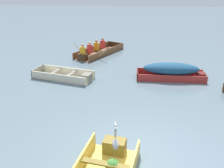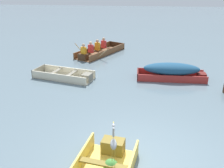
{
  "view_description": "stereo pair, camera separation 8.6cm",
  "coord_description": "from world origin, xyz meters",
  "px_view_note": "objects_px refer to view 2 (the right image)",
  "views": [
    {
      "loc": [
        -0.26,
        -4.89,
        4.07
      ],
      "look_at": [
        -1.23,
        4.01,
        0.35
      ],
      "focal_mm": 40.0,
      "sensor_mm": 36.0,
      "label": 1
    },
    {
      "loc": [
        -0.17,
        -4.88,
        4.07
      ],
      "look_at": [
        -1.23,
        4.01,
        0.35
      ],
      "focal_mm": 40.0,
      "sensor_mm": 36.0,
      "label": 2
    }
  ],
  "objects_px": {
    "skiff_red_mid_moored": "(172,70)",
    "heron_on_dinghy": "(113,143)",
    "skiff_cream_near_moored": "(66,76)",
    "rowboat_wooden_brown_with_crew": "(98,51)"
  },
  "relations": [
    {
      "from": "skiff_cream_near_moored",
      "to": "rowboat_wooden_brown_with_crew",
      "type": "bearing_deg",
      "value": 79.24
    },
    {
      "from": "skiff_red_mid_moored",
      "to": "rowboat_wooden_brown_with_crew",
      "type": "distance_m",
      "value": 5.26
    },
    {
      "from": "skiff_red_mid_moored",
      "to": "rowboat_wooden_brown_with_crew",
      "type": "relative_size",
      "value": 0.81
    },
    {
      "from": "skiff_red_mid_moored",
      "to": "rowboat_wooden_brown_with_crew",
      "type": "bearing_deg",
      "value": 138.18
    },
    {
      "from": "rowboat_wooden_brown_with_crew",
      "to": "heron_on_dinghy",
      "type": "bearing_deg",
      "value": -78.28
    },
    {
      "from": "skiff_red_mid_moored",
      "to": "rowboat_wooden_brown_with_crew",
      "type": "height_order",
      "value": "rowboat_wooden_brown_with_crew"
    },
    {
      "from": "skiff_cream_near_moored",
      "to": "rowboat_wooden_brown_with_crew",
      "type": "xyz_separation_m",
      "value": [
        0.76,
        4.01,
        0.1
      ]
    },
    {
      "from": "skiff_red_mid_moored",
      "to": "heron_on_dinghy",
      "type": "distance_m",
      "value": 6.53
    },
    {
      "from": "skiff_red_mid_moored",
      "to": "heron_on_dinghy",
      "type": "bearing_deg",
      "value": -106.96
    },
    {
      "from": "heron_on_dinghy",
      "to": "skiff_cream_near_moored",
      "type": "bearing_deg",
      "value": 115.91
    }
  ]
}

